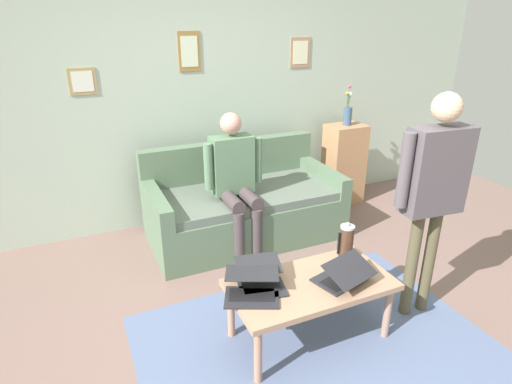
{
  "coord_description": "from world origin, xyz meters",
  "views": [
    {
      "loc": [
        1.2,
        2.0,
        2.05
      ],
      "look_at": [
        -0.04,
        -0.75,
        0.8
      ],
      "focal_mm": 29.94,
      "sensor_mm": 36.0,
      "label": 1
    }
  ],
  "objects_px": {
    "couch": "(243,206)",
    "coffee_table": "(310,289)",
    "flower_vase": "(348,112)",
    "laptop_left": "(343,276)",
    "laptop_right": "(252,289)",
    "french_press": "(346,242)",
    "side_shelf": "(344,164)",
    "person_standing": "(434,181)",
    "person_seated": "(235,176)",
    "laptop_center": "(261,280)"
  },
  "relations": [
    {
      "from": "couch",
      "to": "coffee_table",
      "type": "distance_m",
      "value": 1.57
    },
    {
      "from": "flower_vase",
      "to": "couch",
      "type": "bearing_deg",
      "value": 12.14
    },
    {
      "from": "laptop_left",
      "to": "flower_vase",
      "type": "distance_m",
      "value": 2.43
    },
    {
      "from": "laptop_left",
      "to": "laptop_right",
      "type": "height_order",
      "value": "laptop_left"
    },
    {
      "from": "coffee_table",
      "to": "laptop_left",
      "type": "xyz_separation_m",
      "value": [
        -0.19,
        0.08,
        0.1
      ]
    },
    {
      "from": "french_press",
      "to": "side_shelf",
      "type": "distance_m",
      "value": 2.06
    },
    {
      "from": "french_press",
      "to": "laptop_left",
      "type": "bearing_deg",
      "value": 52.32
    },
    {
      "from": "laptop_left",
      "to": "french_press",
      "type": "height_order",
      "value": "french_press"
    },
    {
      "from": "couch",
      "to": "side_shelf",
      "type": "relative_size",
      "value": 1.99
    },
    {
      "from": "side_shelf",
      "to": "person_standing",
      "type": "xyz_separation_m",
      "value": [
        0.69,
        1.93,
        0.58
      ]
    },
    {
      "from": "laptop_right",
      "to": "flower_vase",
      "type": "relative_size",
      "value": 0.99
    },
    {
      "from": "french_press",
      "to": "person_seated",
      "type": "relative_size",
      "value": 0.22
    },
    {
      "from": "laptop_center",
      "to": "person_seated",
      "type": "xyz_separation_m",
      "value": [
        -0.32,
        -1.23,
        0.25
      ]
    },
    {
      "from": "laptop_center",
      "to": "laptop_left",
      "type": "bearing_deg",
      "value": 161.04
    },
    {
      "from": "coffee_table",
      "to": "laptop_center",
      "type": "bearing_deg",
      "value": -17.08
    },
    {
      "from": "side_shelf",
      "to": "person_standing",
      "type": "distance_m",
      "value": 2.13
    },
    {
      "from": "couch",
      "to": "coffee_table",
      "type": "relative_size",
      "value": 1.7
    },
    {
      "from": "coffee_table",
      "to": "laptop_right",
      "type": "height_order",
      "value": "laptop_right"
    },
    {
      "from": "french_press",
      "to": "side_shelf",
      "type": "bearing_deg",
      "value": -124.7
    },
    {
      "from": "side_shelf",
      "to": "person_seated",
      "type": "height_order",
      "value": "person_seated"
    },
    {
      "from": "laptop_center",
      "to": "french_press",
      "type": "height_order",
      "value": "french_press"
    },
    {
      "from": "couch",
      "to": "laptop_right",
      "type": "xyz_separation_m",
      "value": [
        0.57,
        1.52,
        0.18
      ]
    },
    {
      "from": "laptop_center",
      "to": "person_standing",
      "type": "xyz_separation_m",
      "value": [
        -1.17,
        0.18,
        0.56
      ]
    },
    {
      "from": "laptop_right",
      "to": "person_standing",
      "type": "height_order",
      "value": "person_standing"
    },
    {
      "from": "coffee_table",
      "to": "laptop_center",
      "type": "xyz_separation_m",
      "value": [
        0.31,
        -0.1,
        0.09
      ]
    },
    {
      "from": "coffee_table",
      "to": "flower_vase",
      "type": "relative_size",
      "value": 2.46
    },
    {
      "from": "coffee_table",
      "to": "side_shelf",
      "type": "relative_size",
      "value": 1.17
    },
    {
      "from": "couch",
      "to": "person_seated",
      "type": "bearing_deg",
      "value": 54.02
    },
    {
      "from": "laptop_left",
      "to": "side_shelf",
      "type": "distance_m",
      "value": 2.36
    },
    {
      "from": "laptop_left",
      "to": "person_seated",
      "type": "xyz_separation_m",
      "value": [
        0.19,
        -1.41,
        0.24
      ]
    },
    {
      "from": "flower_vase",
      "to": "laptop_right",
      "type": "bearing_deg",
      "value": 42.92
    },
    {
      "from": "side_shelf",
      "to": "person_seated",
      "type": "distance_m",
      "value": 1.66
    },
    {
      "from": "french_press",
      "to": "side_shelf",
      "type": "xyz_separation_m",
      "value": [
        -1.17,
        -1.69,
        -0.11
      ]
    },
    {
      "from": "laptop_center",
      "to": "person_seated",
      "type": "relative_size",
      "value": 0.3
    },
    {
      "from": "couch",
      "to": "laptop_left",
      "type": "xyz_separation_m",
      "value": [
        -0.03,
        1.63,
        0.18
      ]
    },
    {
      "from": "couch",
      "to": "flower_vase",
      "type": "xyz_separation_m",
      "value": [
        -1.39,
        -0.3,
        0.76
      ]
    },
    {
      "from": "coffee_table",
      "to": "laptop_center",
      "type": "distance_m",
      "value": 0.34
    },
    {
      "from": "laptop_right",
      "to": "person_standing",
      "type": "distance_m",
      "value": 1.39
    },
    {
      "from": "person_standing",
      "to": "couch",
      "type": "bearing_deg",
      "value": -67.09
    },
    {
      "from": "couch",
      "to": "laptop_center",
      "type": "relative_size",
      "value": 4.73
    },
    {
      "from": "coffee_table",
      "to": "person_seated",
      "type": "bearing_deg",
      "value": -90.08
    },
    {
      "from": "laptop_right",
      "to": "couch",
      "type": "bearing_deg",
      "value": -110.62
    },
    {
      "from": "side_shelf",
      "to": "person_standing",
      "type": "relative_size",
      "value": 0.57
    },
    {
      "from": "couch",
      "to": "person_standing",
      "type": "height_order",
      "value": "person_standing"
    },
    {
      "from": "french_press",
      "to": "laptop_right",
      "type": "bearing_deg",
      "value": 9.35
    },
    {
      "from": "laptop_right",
      "to": "person_standing",
      "type": "bearing_deg",
      "value": 174.72
    },
    {
      "from": "flower_vase",
      "to": "laptop_left",
      "type": "bearing_deg",
      "value": 54.93
    },
    {
      "from": "laptop_center",
      "to": "person_seated",
      "type": "height_order",
      "value": "person_seated"
    },
    {
      "from": "coffee_table",
      "to": "laptop_right",
      "type": "relative_size",
      "value": 2.47
    },
    {
      "from": "laptop_left",
      "to": "side_shelf",
      "type": "relative_size",
      "value": 0.43
    }
  ]
}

